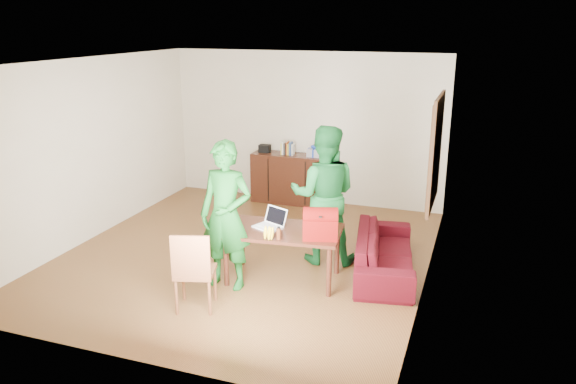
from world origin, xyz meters
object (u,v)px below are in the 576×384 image
at_px(person_far, 324,195).
at_px(bottle, 279,233).
at_px(laptop, 268,225).
at_px(person_near, 226,216).
at_px(red_bag, 320,226).
at_px(table, 283,236).
at_px(chair, 196,286).
at_px(sofa, 385,252).

xyz_separation_m(person_far, bottle, (-0.25, -1.08, -0.19)).
distance_m(laptop, bottle, 0.41).
bearing_deg(person_near, laptop, 45.08).
bearing_deg(red_bag, person_far, 87.58).
bearing_deg(table, person_near, -153.42).
xyz_separation_m(chair, sofa, (1.88, 1.71, -0.01)).
xyz_separation_m(person_near, sofa, (1.79, 1.05, -0.65)).
relative_size(bottle, sofa, 0.08).
distance_m(person_near, person_far, 1.46).
bearing_deg(red_bag, laptop, 155.14).
bearing_deg(chair, table, 39.82).
relative_size(chair, sofa, 0.52).
bearing_deg(person_near, sofa, 32.16).
bearing_deg(chair, person_near, 65.01).
xyz_separation_m(person_near, person_far, (0.91, 1.14, 0.02)).
bearing_deg(laptop, chair, -92.09).
height_order(table, person_near, person_near).
distance_m(laptop, red_bag, 0.74).
relative_size(person_far, bottle, 11.96).
distance_m(person_far, red_bag, 0.92).
bearing_deg(chair, bottle, 27.13).
distance_m(bottle, red_bag, 0.51).
xyz_separation_m(table, chair, (-0.69, -1.04, -0.32)).
bearing_deg(red_bag, bottle, -173.31).
height_order(table, laptop, laptop).
relative_size(table, person_far, 0.81).
xyz_separation_m(laptop, bottle, (0.26, -0.31, 0.03)).
xyz_separation_m(person_far, red_bag, (0.21, -0.89, -0.11)).
bearing_deg(table, red_bag, -20.02).
height_order(person_near, person_far, person_far).
bearing_deg(red_bag, sofa, 34.34).
height_order(table, sofa, table).
height_order(table, bottle, bottle).
bearing_deg(person_far, bottle, 64.84).
distance_m(person_near, laptop, 0.58).
bearing_deg(chair, sofa, 25.58).
bearing_deg(bottle, chair, -136.17).
distance_m(chair, red_bag, 1.62).
bearing_deg(person_far, sofa, 162.04).
xyz_separation_m(table, person_far, (0.32, 0.76, 0.35)).
relative_size(person_far, sofa, 1.02).
distance_m(person_near, bottle, 0.68).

